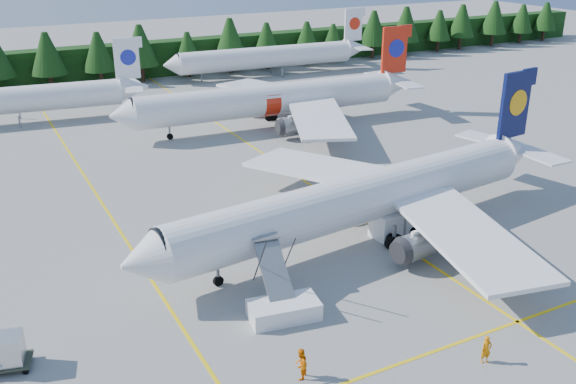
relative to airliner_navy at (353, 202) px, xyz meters
name	(u,v)px	position (x,y,z in m)	size (l,w,h in m)	color
ground	(390,301)	(-2.66, -9.19, -3.62)	(320.00, 320.00, 0.00)	gray
taxi_stripe_a	(120,232)	(-16.66, 10.81, -3.61)	(0.25, 120.00, 0.01)	yellow
taxi_stripe_b	(320,191)	(3.34, 10.81, -3.61)	(0.25, 120.00, 0.01)	yellow
taxi_stripe_cross	(447,347)	(-2.66, -15.19, -3.61)	(80.00, 0.25, 0.01)	yellow
treeline_hedge	(111,62)	(-2.66, 72.81, -0.62)	(220.00, 4.00, 6.00)	black
airliner_navy	(353,202)	(0.00, 0.00, 0.00)	(41.31, 33.81, 12.03)	white
airliner_red	(263,101)	(8.03, 33.73, 0.00)	(41.40, 33.99, 12.03)	white
airliner_far_right	(261,57)	(21.54, 62.87, -0.17)	(37.88, 5.68, 11.01)	white
airstairs	(282,303)	(-10.15, -7.21, -2.70)	(5.00, 6.78, 4.22)	white
service_truck	(404,216)	(5.08, -0.44, -2.15)	(6.33, 2.78, 2.97)	white
crew_a	(486,350)	(-1.68, -17.42, -2.71)	(0.66, 0.43, 1.82)	orange
crew_b	(301,364)	(-12.23, -13.59, -2.64)	(0.95, 0.74, 1.96)	orange
crew_c	(539,272)	(8.67, -11.99, -2.78)	(0.69, 0.47, 1.67)	#FE6205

